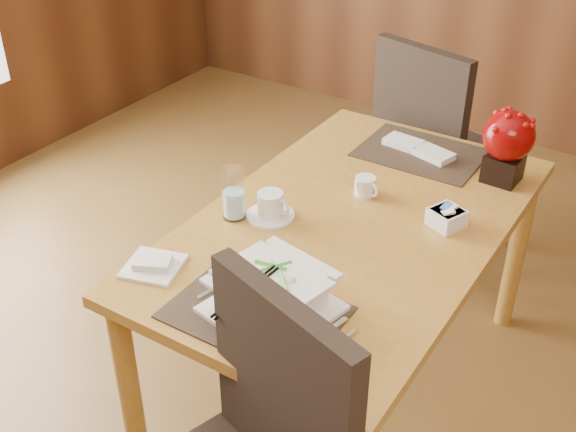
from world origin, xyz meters
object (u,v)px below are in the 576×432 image
Objects in this scene: sugar_caddy at (447,218)px; water_glass at (234,193)px; creamer_jug at (365,186)px; soup_setting at (272,295)px; berry_decor at (508,142)px; dining_table at (351,245)px; far_chair at (433,141)px; coffee_cup at (270,207)px; bread_plate at (153,266)px.

water_glass is at bearing -151.94° from sugar_caddy.
creamer_jug is 0.95× the size of sugar_caddy.
soup_setting is 1.08m from berry_decor.
berry_decor is at bearing 47.02° from water_glass.
creamer_jug is (-0.08, 0.69, -0.03)m from soup_setting.
far_chair is (-0.12, 0.99, -0.07)m from dining_table.
dining_table is 0.21m from creamer_jug.
coffee_cup is 1.00× the size of bread_plate.
coffee_cup reaches higher than bread_plate.
soup_setting is 1.35× the size of berry_decor.
coffee_cup is at bearing 98.68° from far_chair.
soup_setting is 0.69m from creamer_jug.
coffee_cup is at bearing -152.75° from sugar_caddy.
water_glass is (-0.37, 0.33, 0.03)m from soup_setting.
coffee_cup is (-0.23, -0.13, 0.14)m from dining_table.
creamer_jug is 0.58× the size of bread_plate.
soup_setting is at bearing -109.61° from sugar_caddy.
far_chair is (0.12, 1.12, -0.20)m from coffee_cup.
bread_plate is at bearing -165.78° from soup_setting.
dining_table is 9.48× the size of coffee_cup.
creamer_jug is at bearing 173.85° from sugar_caddy.
coffee_cup is 1.72× the size of creamer_jug.
water_glass is (-0.10, -0.06, 0.05)m from coffee_cup.
bread_plate is at bearing 95.28° from far_chair.
far_chair reaches higher than sugar_caddy.
far_chair is (0.22, 1.18, -0.25)m from water_glass.
coffee_cup is at bearing 71.87° from bread_plate.
soup_setting reaches higher than dining_table.
creamer_jug is 0.85m from far_chair.
soup_setting is at bearing 110.40° from far_chair.
dining_table is 0.30m from coffee_cup.
water_glass reaches higher than creamer_jug.
coffee_cup is at bearing 135.51° from soup_setting.
creamer_jug reaches higher than sugar_caddy.
dining_table is at bearing 29.40° from water_glass.
creamer_jug is at bearing -136.07° from berry_decor.
far_chair is at bearing 132.71° from berry_decor.
far_chair reaches higher than dining_table.
berry_decor is 0.72m from far_chair.
water_glass is at bearing 149.14° from soup_setting.
water_glass is 0.37m from bread_plate.
water_glass reaches higher than coffee_cup.
coffee_cup is 0.13m from water_glass.
coffee_cup is 1.63× the size of sugar_caddy.
sugar_caddy is at bearing 28.06° from water_glass.
dining_table is at bearing 105.24° from soup_setting.
soup_setting is 3.84× the size of creamer_jug.
creamer_jug is at bearing 56.51° from coffee_cup.
berry_decor is at bearing 56.81° from bread_plate.
soup_setting is 2.23× the size of coffee_cup.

